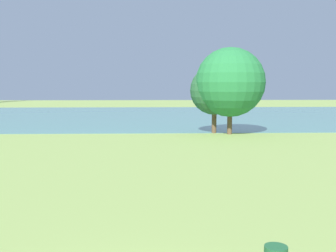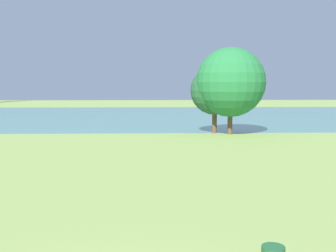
% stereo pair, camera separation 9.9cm
% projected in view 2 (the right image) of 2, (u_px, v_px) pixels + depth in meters
% --- Properties ---
extents(ground_plane, '(160.00, 160.00, 0.00)m').
position_uv_depth(ground_plane, '(145.00, 147.00, 29.69)').
color(ground_plane, '#7F994C').
extents(water_surface, '(140.00, 40.00, 0.02)m').
position_uv_depth(water_surface, '(150.00, 116.00, 57.52)').
color(water_surface, '#508C82').
rests_on(water_surface, ground).
extents(tree_mid_shore, '(4.49, 4.49, 6.20)m').
position_uv_depth(tree_mid_shore, '(215.00, 91.00, 37.60)').
color(tree_mid_shore, brown).
rests_on(tree_mid_shore, ground).
extents(tree_east_near, '(6.25, 6.25, 7.82)m').
position_uv_depth(tree_east_near, '(231.00, 82.00, 36.75)').
color(tree_east_near, brown).
rests_on(tree_east_near, ground).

